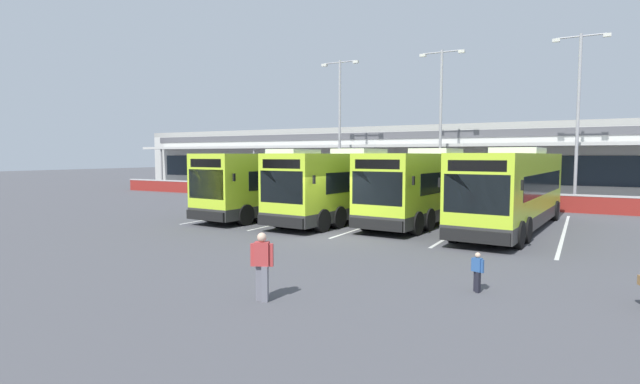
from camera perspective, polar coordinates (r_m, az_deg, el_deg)
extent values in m
plane|color=#4C4C51|center=(20.21, 1.78, -5.35)|extent=(200.00, 200.00, 0.00)
cube|color=#B7B7B2|center=(45.65, 17.49, 3.35)|extent=(70.00, 10.00, 5.50)
cube|color=#19232D|center=(40.75, 16.07, 2.65)|extent=(66.00, 0.08, 2.20)
cube|color=#4C4C51|center=(40.76, 16.15, 6.65)|extent=(68.00, 0.08, 0.60)
cube|color=beige|center=(39.30, 15.64, 5.37)|extent=(67.00, 3.00, 0.24)
cube|color=gray|center=(45.70, 17.58, 7.11)|extent=(70.00, 10.00, 0.50)
cylinder|color=#999999|center=(54.59, -18.34, 2.78)|extent=(0.20, 0.20, 4.20)
cylinder|color=#999999|center=(46.26, -7.84, 2.72)|extent=(0.20, 0.20, 4.20)
cylinder|color=#999999|center=(40.08, 6.52, 2.48)|extent=(0.20, 0.20, 4.20)
cylinder|color=#999999|center=(37.16, 24.49, 1.96)|extent=(0.20, 0.20, 4.20)
cube|color=maroon|center=(33.61, 13.15, -0.71)|extent=(60.00, 0.36, 1.00)
cube|color=#B2B2B2|center=(33.57, 13.16, 0.23)|extent=(60.00, 0.40, 0.10)
cube|color=#B7DB2D|center=(27.76, -4.37, 1.25)|extent=(3.49, 12.16, 3.19)
cube|color=#333333|center=(27.86, -4.35, -1.45)|extent=(3.51, 12.19, 0.56)
cube|color=black|center=(28.06, -3.87, 1.79)|extent=(3.33, 9.77, 0.96)
cube|color=black|center=(23.35, -13.37, 0.91)|extent=(2.31, 0.28, 1.40)
cube|color=black|center=(23.30, -13.43, 3.36)|extent=(2.05, 0.24, 0.40)
cube|color=silver|center=(28.51, -3.15, 4.83)|extent=(2.26, 2.95, 0.28)
cube|color=black|center=(23.41, -13.50, -2.77)|extent=(2.45, 0.35, 0.44)
cube|color=black|center=(22.54, -10.20, 1.73)|extent=(0.09, 0.13, 0.36)
cube|color=black|center=(24.64, -15.10, 1.87)|extent=(0.09, 0.13, 0.36)
cylinder|color=black|center=(30.98, 2.63, -0.98)|extent=(0.40, 1.06, 1.04)
cylinder|color=black|center=(32.27, -1.02, -0.76)|extent=(0.40, 1.06, 1.04)
cylinder|color=black|center=(24.65, -6.72, -2.39)|extent=(0.40, 1.06, 1.04)
cylinder|color=black|center=(26.25, -10.71, -2.03)|extent=(0.40, 1.06, 1.04)
cylinder|color=black|center=(23.61, -8.92, -2.72)|extent=(0.40, 1.06, 1.04)
cylinder|color=black|center=(25.27, -12.93, -2.31)|extent=(0.40, 1.06, 1.04)
cube|color=#B7DB2D|center=(25.68, 3.63, 1.00)|extent=(3.49, 12.16, 3.19)
cube|color=#333333|center=(25.79, 3.62, -1.91)|extent=(3.51, 12.19, 0.56)
cube|color=black|center=(26.02, 4.07, 1.58)|extent=(3.33, 9.77, 0.96)
cube|color=black|center=(20.73, -4.58, 0.59)|extent=(2.31, 0.28, 1.40)
cube|color=black|center=(20.68, -4.62, 3.36)|extent=(2.05, 0.24, 0.40)
cube|color=silver|center=(26.51, 4.73, 4.85)|extent=(2.26, 2.95, 0.28)
cube|color=black|center=(20.80, -4.74, -3.55)|extent=(2.45, 0.35, 0.44)
cube|color=black|center=(20.14, -0.71, 1.49)|extent=(0.09, 0.13, 0.36)
cube|color=black|center=(21.91, -7.02, 1.69)|extent=(0.09, 0.13, 0.36)
cylinder|color=black|center=(29.36, 10.13, -1.34)|extent=(0.40, 1.06, 1.04)
cylinder|color=black|center=(30.39, 5.98, -1.11)|extent=(0.40, 1.06, 1.04)
cylinder|color=black|center=(22.46, 2.19, -3.03)|extent=(0.40, 1.06, 1.04)
cylinder|color=black|center=(23.78, -2.74, -2.62)|extent=(0.40, 1.06, 1.04)
cylinder|color=black|center=(21.29, 0.23, -3.44)|extent=(0.40, 1.06, 1.04)
cylinder|color=black|center=(22.67, -4.83, -2.97)|extent=(0.40, 1.06, 1.04)
cube|color=#B7DB2D|center=(25.42, 12.85, 0.87)|extent=(3.49, 12.16, 3.19)
cube|color=#333333|center=(25.53, 12.80, -2.08)|extent=(3.51, 12.19, 0.56)
cube|color=black|center=(25.78, 13.17, 1.45)|extent=(3.33, 9.77, 0.96)
cube|color=black|center=(19.96, 6.81, 0.43)|extent=(2.31, 0.28, 1.40)
cube|color=black|center=(19.91, 6.83, 3.30)|extent=(2.05, 0.24, 0.40)
cube|color=silver|center=(26.31, 13.68, 4.75)|extent=(2.26, 2.95, 0.28)
cube|color=black|center=(20.02, 6.63, -3.88)|extent=(2.45, 0.35, 0.44)
cube|color=black|center=(19.66, 11.08, 1.34)|extent=(0.09, 0.13, 0.36)
cube|color=black|center=(20.94, 3.69, 1.59)|extent=(0.09, 0.13, 0.36)
cylinder|color=black|center=(29.53, 18.13, -1.46)|extent=(0.40, 1.06, 1.04)
cylinder|color=black|center=(30.24, 13.76, -1.24)|extent=(0.40, 1.06, 1.04)
cylinder|color=black|center=(22.15, 12.75, -3.24)|extent=(0.40, 1.06, 1.04)
cylinder|color=black|center=(23.09, 7.20, -2.85)|extent=(0.40, 1.06, 1.04)
cylinder|color=black|center=(20.86, 11.39, -3.69)|extent=(0.40, 1.06, 1.04)
cylinder|color=black|center=(21.86, 5.57, -3.25)|extent=(0.40, 1.06, 1.04)
cube|color=#B7DB2D|center=(23.56, 21.94, 0.39)|extent=(3.49, 12.16, 3.19)
cube|color=#333333|center=(23.68, 21.85, -2.78)|extent=(3.51, 12.19, 0.56)
cube|color=black|center=(23.93, 22.15, 1.03)|extent=(3.33, 9.77, 0.96)
cube|color=black|center=(17.77, 18.09, -0.24)|extent=(2.31, 0.28, 1.40)
cube|color=black|center=(17.71, 18.16, 2.98)|extent=(2.05, 0.24, 0.40)
cube|color=silver|center=(24.49, 22.53, 4.57)|extent=(2.26, 2.95, 0.28)
cube|color=black|center=(17.84, 17.88, -5.07)|extent=(2.45, 0.35, 0.44)
cube|color=black|center=(17.76, 22.94, 0.76)|extent=(0.09, 0.13, 0.36)
cube|color=black|center=(18.52, 14.06, 1.11)|extent=(0.09, 0.13, 0.36)
cylinder|color=black|center=(28.01, 26.15, -2.00)|extent=(0.40, 1.06, 1.04)
cylinder|color=black|center=(28.40, 21.36, -1.77)|extent=(0.40, 1.06, 1.04)
cylinder|color=black|center=(20.35, 23.31, -4.16)|extent=(0.40, 1.06, 1.04)
cylinder|color=black|center=(20.89, 16.84, -3.77)|extent=(0.40, 1.06, 1.04)
cylinder|color=black|center=(18.99, 22.56, -4.73)|extent=(0.40, 1.06, 1.04)
cylinder|color=black|center=(19.57, 15.66, -4.29)|extent=(0.40, 1.06, 1.04)
cube|color=silver|center=(29.68, -7.40, -2.25)|extent=(0.14, 13.00, 0.01)
cube|color=silver|center=(27.41, -0.30, -2.77)|extent=(0.14, 13.00, 0.01)
cube|color=silver|center=(25.64, 7.93, -3.31)|extent=(0.14, 13.00, 0.01)
cube|color=silver|center=(24.46, 17.17, -3.83)|extent=(0.14, 13.00, 0.01)
cube|color=silver|center=(23.98, 27.06, -4.28)|extent=(0.14, 13.00, 0.01)
cube|color=slate|center=(11.60, -7.23, -10.62)|extent=(0.20, 0.22, 0.84)
cube|color=slate|center=(11.46, -6.56, -10.81)|extent=(0.20, 0.22, 0.84)
cube|color=#B23838|center=(11.37, -6.93, -7.31)|extent=(0.40, 0.34, 0.56)
cube|color=#B23838|center=(11.42, -8.01, -7.41)|extent=(0.12, 0.13, 0.54)
cube|color=#B23838|center=(11.33, -5.83, -7.48)|extent=(0.12, 0.13, 0.54)
sphere|color=#DBB293|center=(11.30, -6.94, -5.37)|extent=(0.22, 0.22, 0.22)
cube|color=black|center=(12.86, 18.11, -10.05)|extent=(0.12, 0.14, 0.52)
cube|color=black|center=(12.74, 18.31, -10.18)|extent=(0.12, 0.14, 0.52)
cube|color=#2D5693|center=(12.70, 18.25, -8.22)|extent=(0.25, 0.20, 0.35)
cube|color=#2D5693|center=(12.77, 17.73, -8.21)|extent=(0.07, 0.08, 0.33)
cube|color=#2D5693|center=(12.63, 18.78, -8.38)|extent=(0.07, 0.08, 0.33)
sphere|color=#DBB293|center=(12.65, 18.28, -7.15)|extent=(0.14, 0.14, 0.14)
cylinder|color=#9E9EA3|center=(39.05, 2.36, 7.44)|extent=(0.20, 0.20, 11.00)
cylinder|color=#9E9EA3|center=(39.69, 2.38, 15.18)|extent=(2.80, 0.10, 0.10)
cube|color=silver|center=(40.31, 0.54, 14.87)|extent=(0.44, 0.28, 0.20)
cube|color=silver|center=(39.08, 4.29, 15.19)|extent=(0.44, 0.28, 0.20)
cylinder|color=#9E9EA3|center=(36.31, 14.16, 7.54)|extent=(0.20, 0.20, 11.00)
cylinder|color=#9E9EA3|center=(37.01, 14.32, 15.84)|extent=(2.80, 0.10, 0.10)
cube|color=silver|center=(37.36, 12.16, 15.61)|extent=(0.44, 0.28, 0.20)
cube|color=silver|center=(36.66, 16.52, 15.75)|extent=(0.44, 0.28, 0.20)
cylinder|color=#9E9EA3|center=(34.69, 28.33, 7.31)|extent=(0.20, 0.20, 11.00)
cylinder|color=#9E9EA3|center=(35.42, 28.66, 15.97)|extent=(2.80, 0.10, 0.10)
cube|color=silver|center=(35.44, 26.30, 15.88)|extent=(0.44, 0.28, 0.20)
cube|color=silver|center=(35.40, 31.01, 15.73)|extent=(0.44, 0.28, 0.20)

